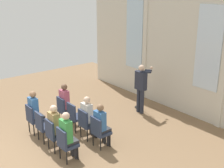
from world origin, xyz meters
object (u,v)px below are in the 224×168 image
object	(u,v)px
chair_r0_c1	(75,115)
audience_r1_c2	(56,125)
chair_r1_c2	(54,133)
audience_r0_c2	(88,115)
chair_r0_c0	(64,109)
audience_r1_c3	(68,134)
audience_r0_c0	(66,102)
chair_r0_c2	(86,122)
audience_r0_c3	(101,123)
chair_r1_c1	(43,125)
speaker	(141,85)
audience_r1_c0	(35,110)
mic_stand	(139,99)
chair_r0_c3	(99,130)
chair_r1_c3	(66,142)
chair_r1_c0	(33,117)

from	to	relation	value
chair_r0_c1	audience_r1_c2	distance (m)	1.22
chair_r0_c1	chair_r1_c2	size ratio (longest dim) A/B	1.00
audience_r0_c2	audience_r1_c2	size ratio (longest dim) A/B	0.99
chair_r0_c0	audience_r1_c3	world-z (taller)	audience_r1_c3
audience_r0_c2	audience_r1_c2	bearing A→B (deg)	-90.00
audience_r0_c0	chair_r0_c1	bearing A→B (deg)	-6.78
chair_r0_c2	chair_r0_c1	bearing A→B (deg)	180.00
audience_r0_c0	audience_r0_c2	distance (m)	1.31
audience_r0_c3	chair_r0_c2	bearing A→B (deg)	-172.90
audience_r0_c3	chair_r1_c1	world-z (taller)	audience_r0_c3
speaker	audience_r1_c0	xyz separation A→B (m)	(-0.91, -3.65, -0.28)
chair_r0_c0	chair_r0_c1	bearing A→B (deg)	0.00
mic_stand	chair_r0_c1	world-z (taller)	mic_stand
chair_r0_c2	audience_r1_c2	xyz separation A→B (m)	(-0.00, -1.01, 0.22)
speaker	audience_r0_c0	distance (m)	2.73
speaker	chair_r0_c3	bearing A→B (deg)	-68.15
chair_r0_c2	chair_r1_c1	world-z (taller)	same
audience_r0_c0	audience_r0_c2	size ratio (longest dim) A/B	1.03
speaker	chair_r0_c3	xyz separation A→B (m)	(1.06, -2.64, -0.51)
mic_stand	audience_r0_c0	bearing A→B (deg)	-101.35
chair_r0_c2	chair_r0_c3	bearing A→B (deg)	0.00
chair_r0_c0	audience_r0_c3	bearing A→B (deg)	2.38
chair_r1_c1	chair_r1_c3	distance (m)	1.31
audience_r1_c0	chair_r1_c2	size ratio (longest dim) A/B	1.48
chair_r0_c1	chair_r1_c1	bearing A→B (deg)	-90.00
chair_r1_c1	chair_r1_c3	bearing A→B (deg)	0.00
chair_r0_c1	chair_r1_c0	size ratio (longest dim) A/B	1.00
mic_stand	audience_r1_c0	world-z (taller)	mic_stand
chair_r0_c1	audience_r1_c3	size ratio (longest dim) A/B	0.68
audience_r1_c2	chair_r1_c3	bearing A→B (deg)	-6.91
chair_r1_c1	audience_r1_c3	xyz separation A→B (m)	(1.31, 0.08, 0.23)
audience_r0_c2	audience_r0_c3	world-z (taller)	audience_r0_c2
chair_r0_c1	chair_r1_c3	world-z (taller)	same
chair_r1_c1	chair_r1_c3	world-z (taller)	same
chair_r0_c0	audience_r1_c0	world-z (taller)	audience_r1_c0
chair_r0_c3	chair_r1_c2	world-z (taller)	same
chair_r0_c1	chair_r0_c3	bearing A→B (deg)	0.00
audience_r0_c0	chair_r1_c1	distance (m)	1.36
audience_r0_c3	audience_r1_c2	distance (m)	1.27
mic_stand	chair_r0_c0	bearing A→B (deg)	-101.05
audience_r1_c0	audience_r1_c2	bearing A→B (deg)	0.07
audience_r0_c3	audience_r1_c3	world-z (taller)	audience_r1_c3
mic_stand	chair_r0_c3	xyz separation A→B (m)	(1.40, -2.87, 0.20)
chair_r0_c3	audience_r0_c2	bearing A→B (deg)	173.03
chair_r0_c1	audience_r0_c2	size ratio (longest dim) A/B	0.70
audience_r0_c0	audience_r1_c3	size ratio (longest dim) A/B	1.01
audience_r0_c2	chair_r1_c0	size ratio (longest dim) A/B	1.43
audience_r0_c3	speaker	bearing A→B (deg)	112.48
audience_r0_c3	chair_r1_c0	xyz separation A→B (m)	(-1.96, -1.17, -0.20)
audience_r0_c3	chair_r1_c1	bearing A→B (deg)	-138.25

